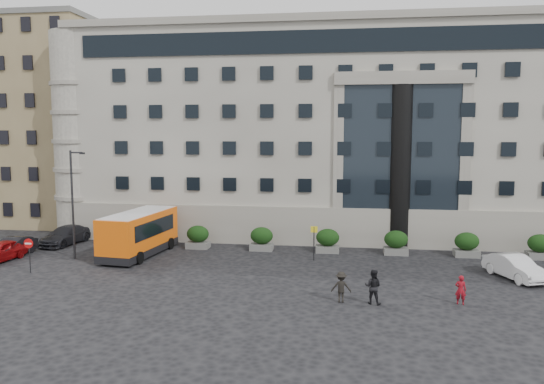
{
  "coord_description": "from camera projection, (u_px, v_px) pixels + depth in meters",
  "views": [
    {
      "loc": [
        7.7,
        -32.87,
        9.39
      ],
      "look_at": [
        2.44,
        4.84,
        5.0
      ],
      "focal_mm": 35.0,
      "sensor_mm": 36.0,
      "label": 1
    }
  ],
  "objects": [
    {
      "name": "hedge_b",
      "position": [
        262.0,
        239.0,
        41.88
      ],
      "size": [
        1.8,
        1.26,
        1.84
      ],
      "color": "#565754",
      "rests_on": "ground"
    },
    {
      "name": "street_lamp",
      "position": [
        73.0,
        200.0,
        38.56
      ],
      "size": [
        1.16,
        0.18,
        8.0
      ],
      "color": "#262628",
      "rests_on": "ground"
    },
    {
      "name": "minibus",
      "position": [
        139.0,
        232.0,
        40.12
      ],
      "size": [
        3.64,
        8.16,
        3.29
      ],
      "rotation": [
        0.0,
        0.0,
        -0.12
      ],
      "color": "#EF5C0B",
      "rests_on": "ground"
    },
    {
      "name": "white_taxi",
      "position": [
        515.0,
        267.0,
        33.77
      ],
      "size": [
        3.24,
        4.9,
        1.53
      ],
      "primitive_type": "imported",
      "rotation": [
        0.0,
        0.0,
        0.38
      ],
      "color": "silver",
      "rests_on": "ground"
    },
    {
      "name": "no_entry_sign",
      "position": [
        29.0,
        249.0,
        35.05
      ],
      "size": [
        0.64,
        0.16,
        2.32
      ],
      "color": "#262628",
      "rests_on": "ground"
    },
    {
      "name": "hedge_d",
      "position": [
        396.0,
        242.0,
        40.45
      ],
      "size": [
        1.8,
        1.26,
        1.84
      ],
      "color": "#565754",
      "rests_on": "ground"
    },
    {
      "name": "pedestrian_a",
      "position": [
        461.0,
        290.0,
        28.77
      ],
      "size": [
        0.66,
        0.51,
        1.61
      ],
      "primitive_type": "imported",
      "rotation": [
        0.0,
        0.0,
        2.92
      ],
      "color": "maroon",
      "rests_on": "ground"
    },
    {
      "name": "hedge_f",
      "position": [
        540.0,
        246.0,
        39.02
      ],
      "size": [
        1.8,
        1.26,
        1.84
      ],
      "color": "#565754",
      "rests_on": "ground"
    },
    {
      "name": "civic_building",
      "position": [
        329.0,
        135.0,
        54.26
      ],
      "size": [
        44.0,
        24.0,
        18.0
      ],
      "primitive_type": "cube",
      "color": "gray",
      "rests_on": "ground"
    },
    {
      "name": "apartment_far",
      "position": [
        97.0,
        119.0,
        74.31
      ],
      "size": [
        13.0,
        13.0,
        22.0
      ],
      "primitive_type": "cube",
      "color": "brown",
      "rests_on": "ground"
    },
    {
      "name": "entrance_column",
      "position": [
        400.0,
        167.0,
        42.21
      ],
      "size": [
        1.8,
        1.8,
        13.0
      ],
      "primitive_type": "cylinder",
      "color": "black",
      "rests_on": "ground"
    },
    {
      "name": "parked_car_b",
      "position": [
        13.0,
        247.0,
        39.76
      ],
      "size": [
        1.6,
        4.36,
        1.42
      ],
      "primitive_type": "imported",
      "rotation": [
        0.0,
        0.0,
        -0.02
      ],
      "color": "black",
      "rests_on": "ground"
    },
    {
      "name": "parked_car_d",
      "position": [
        93.0,
        220.0,
        52.48
      ],
      "size": [
        2.75,
        4.78,
        1.26
      ],
      "primitive_type": "imported",
      "rotation": [
        0.0,
        0.0,
        -0.15
      ],
      "color": "black",
      "rests_on": "ground"
    },
    {
      "name": "parked_car_c",
      "position": [
        66.0,
        235.0,
        44.1
      ],
      "size": [
        2.8,
        5.4,
        1.5
      ],
      "primitive_type": "imported",
      "rotation": [
        0.0,
        0.0,
        -0.14
      ],
      "color": "black",
      "rests_on": "ground"
    },
    {
      "name": "hedge_e",
      "position": [
        467.0,
        244.0,
        39.73
      ],
      "size": [
        1.8,
        1.26,
        1.84
      ],
      "color": "#565754",
      "rests_on": "ground"
    },
    {
      "name": "red_truck",
      "position": [
        92.0,
        216.0,
        50.06
      ],
      "size": [
        2.66,
        5.1,
        2.66
      ],
      "rotation": [
        0.0,
        0.0,
        0.08
      ],
      "color": "maroon",
      "rests_on": "ground"
    },
    {
      "name": "apartment_near",
      "position": [
        46.0,
        125.0,
        56.3
      ],
      "size": [
        14.0,
        14.0,
        20.0
      ],
      "primitive_type": "cube",
      "color": "olive",
      "rests_on": "ground"
    },
    {
      "name": "parked_car_a",
      "position": [
        0.0,
        251.0,
        38.26
      ],
      "size": [
        2.19,
        4.51,
        1.48
      ],
      "primitive_type": "imported",
      "rotation": [
        0.0,
        0.0,
        -0.1
      ],
      "color": "maroon",
      "rests_on": "ground"
    },
    {
      "name": "hedge_c",
      "position": [
        328.0,
        240.0,
        41.16
      ],
      "size": [
        1.8,
        1.26,
        1.84
      ],
      "color": "#565754",
      "rests_on": "ground"
    },
    {
      "name": "bus_stop_sign",
      "position": [
        314.0,
        237.0,
        38.44
      ],
      "size": [
        0.5,
        0.08,
        2.52
      ],
      "color": "#262628",
      "rests_on": "ground"
    },
    {
      "name": "ground",
      "position": [
        225.0,
        276.0,
        34.47
      ],
      "size": [
        120.0,
        120.0,
        0.0
      ],
      "primitive_type": "plane",
      "color": "black",
      "rests_on": "ground"
    },
    {
      "name": "pedestrian_c",
      "position": [
        341.0,
        287.0,
        29.12
      ],
      "size": [
        1.13,
        0.68,
        1.72
      ],
      "primitive_type": "imported",
      "rotation": [
        0.0,
        0.0,
        3.11
      ],
      "color": "black",
      "rests_on": "ground"
    },
    {
      "name": "hedge_a",
      "position": [
        198.0,
        237.0,
        42.59
      ],
      "size": [
        1.8,
        1.26,
        1.84
      ],
      "color": "#565754",
      "rests_on": "ground"
    },
    {
      "name": "pedestrian_b",
      "position": [
        373.0,
        287.0,
        28.84
      ],
      "size": [
        1.08,
        0.93,
        1.92
      ],
      "primitive_type": "imported",
      "rotation": [
        0.0,
        0.0,
        2.89
      ],
      "color": "black",
      "rests_on": "ground"
    }
  ]
}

